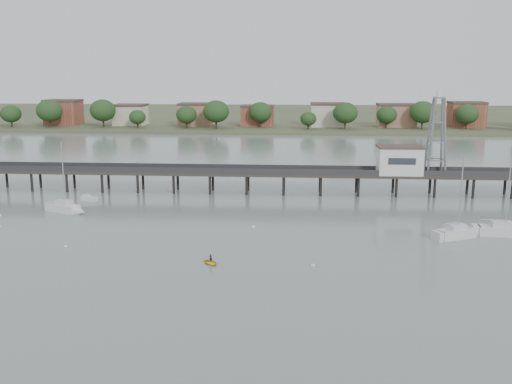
# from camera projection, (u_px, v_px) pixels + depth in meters

# --- Properties ---
(ground_plane) EXTENTS (500.00, 500.00, 0.00)m
(ground_plane) POSITION_uv_depth(u_px,v_px,m) (229.00, 334.00, 50.62)
(ground_plane) COLOR slate
(ground_plane) RESTS_ON ground
(pier) EXTENTS (150.00, 5.00, 5.50)m
(pier) POSITION_uv_depth(u_px,v_px,m) (266.00, 173.00, 108.36)
(pier) COLOR #2D2823
(pier) RESTS_ON ground
(pier_building) EXTENTS (8.40, 5.40, 5.30)m
(pier_building) POSITION_uv_depth(u_px,v_px,m) (400.00, 160.00, 106.03)
(pier_building) COLOR silver
(pier_building) RESTS_ON ground
(lattice_tower) EXTENTS (3.20, 3.20, 15.50)m
(lattice_tower) POSITION_uv_depth(u_px,v_px,m) (437.00, 136.00, 104.65)
(lattice_tower) COLOR slate
(lattice_tower) RESTS_ON ground
(sailboat_d) EXTENTS (8.58, 3.30, 13.81)m
(sailboat_d) POSITION_uv_depth(u_px,v_px,m) (511.00, 231.00, 80.71)
(sailboat_d) COLOR silver
(sailboat_d) RESTS_ON ground
(sailboat_b) EXTENTS (7.64, 4.99, 12.31)m
(sailboat_b) POSITION_uv_depth(u_px,v_px,m) (69.00, 209.00, 93.89)
(sailboat_b) COLOR silver
(sailboat_b) RESTS_ON ground
(sailboat_c) EXTENTS (7.58, 5.21, 12.29)m
(sailboat_c) POSITION_uv_depth(u_px,v_px,m) (462.00, 233.00, 80.01)
(sailboat_c) COLOR silver
(sailboat_c) RESTS_ON ground
(white_tender) EXTENTS (3.33, 2.37, 1.19)m
(white_tender) POSITION_uv_depth(u_px,v_px,m) (89.00, 199.00, 102.61)
(white_tender) COLOR silver
(white_tender) RESTS_ON ground
(yellow_dinghy) EXTENTS (1.72, 1.44, 2.46)m
(yellow_dinghy) POSITION_uv_depth(u_px,v_px,m) (211.00, 264.00, 69.01)
(yellow_dinghy) COLOR yellow
(yellow_dinghy) RESTS_ON ground
(dinghy_occupant) EXTENTS (0.60, 1.08, 0.25)m
(dinghy_occupant) POSITION_uv_depth(u_px,v_px,m) (211.00, 264.00, 69.01)
(dinghy_occupant) COLOR black
(dinghy_occupant) RESTS_ON ground
(mooring_buoys) EXTENTS (87.10, 21.15, 0.39)m
(mooring_buoys) POSITION_uv_depth(u_px,v_px,m) (232.00, 241.00, 78.00)
(mooring_buoys) COLOR beige
(mooring_buoys) RESTS_ON ground
(far_shore) EXTENTS (500.00, 170.00, 10.40)m
(far_shore) POSITION_uv_depth(u_px,v_px,m) (286.00, 116.00, 284.12)
(far_shore) COLOR #475133
(far_shore) RESTS_ON ground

